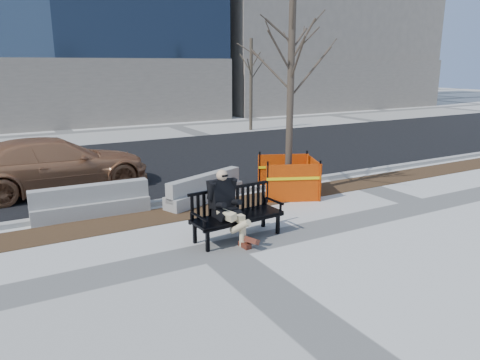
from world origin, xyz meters
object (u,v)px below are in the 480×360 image
object	(u,v)px
tree_fence	(288,195)
sedan	(57,190)
jersey_barrier_right	(205,201)
seated_man	(225,240)
jersey_barrier_left	(92,216)
bench	(237,238)

from	to	relation	value
tree_fence	sedan	distance (m)	6.87
sedan	jersey_barrier_right	world-z (taller)	sedan
sedan	jersey_barrier_right	size ratio (longest dim) A/B	2.08
seated_man	jersey_barrier_left	xyz separation A→B (m)	(-2.15, 3.04, 0.00)
seated_man	tree_fence	xyz separation A→B (m)	(3.19, 2.22, 0.00)
sedan	jersey_barrier_left	distance (m)	2.96
bench	sedan	xyz separation A→B (m)	(-2.84, 6.00, 0.00)
tree_fence	jersey_barrier_right	world-z (taller)	tree_fence
bench	jersey_barrier_left	xyz separation A→B (m)	(-2.43, 3.08, 0.00)
bench	tree_fence	world-z (taller)	tree_fence
bench	seated_man	world-z (taller)	seated_man
sedan	jersey_barrier_right	distance (m)	4.63
tree_fence	jersey_barrier_right	xyz separation A→B (m)	(-2.34, 0.62, 0.00)
tree_fence	jersey_barrier_left	size ratio (longest dim) A/B	2.04
sedan	jersey_barrier_right	bearing A→B (deg)	-137.60
tree_fence	jersey_barrier_right	distance (m)	2.42
tree_fence	jersey_barrier_left	world-z (taller)	tree_fence
tree_fence	sedan	size ratio (longest dim) A/B	1.05
sedan	jersey_barrier_right	xyz separation A→B (m)	(3.41, -3.14, 0.00)
seated_man	jersey_barrier_left	bearing A→B (deg)	120.68
bench	tree_fence	xyz separation A→B (m)	(2.91, 2.25, 0.00)
bench	seated_man	bearing A→B (deg)	168.55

